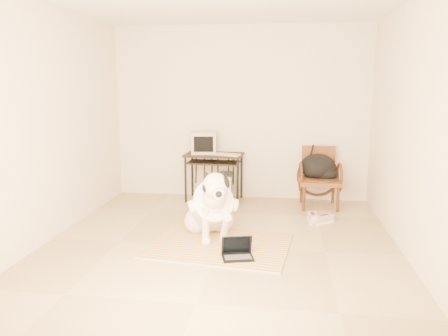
% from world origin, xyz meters
% --- Properties ---
extents(floor, '(4.50, 4.50, 0.00)m').
position_xyz_m(floor, '(0.00, 0.00, 0.00)').
color(floor, tan).
rests_on(floor, ground).
extents(wall_back, '(4.50, 0.00, 4.50)m').
position_xyz_m(wall_back, '(0.00, 2.25, 1.35)').
color(wall_back, beige).
rests_on(wall_back, floor).
extents(wall_front, '(4.50, 0.00, 4.50)m').
position_xyz_m(wall_front, '(0.00, -2.25, 1.35)').
color(wall_front, beige).
rests_on(wall_front, floor).
extents(wall_left, '(0.00, 4.50, 4.50)m').
position_xyz_m(wall_left, '(-2.00, 0.00, 1.35)').
color(wall_left, beige).
rests_on(wall_left, floor).
extents(wall_right, '(0.00, 4.50, 4.50)m').
position_xyz_m(wall_right, '(2.00, 0.00, 1.35)').
color(wall_right, beige).
rests_on(wall_right, floor).
extents(rug, '(1.67, 1.35, 0.02)m').
position_xyz_m(rug, '(0.00, 0.02, 0.01)').
color(rug, orange).
rests_on(rug, floor).
extents(dog, '(0.71, 1.16, 0.92)m').
position_xyz_m(dog, '(-0.13, 0.28, 0.37)').
color(dog, white).
rests_on(dog, rug).
extents(laptop, '(0.37, 0.30, 0.23)m').
position_xyz_m(laptop, '(0.24, -0.32, 0.07)').
color(laptop, black).
rests_on(laptop, rug).
extents(computer_desk, '(0.91, 0.53, 0.74)m').
position_xyz_m(computer_desk, '(-0.37, 1.96, 0.64)').
color(computer_desk, black).
rests_on(computer_desk, floor).
extents(crt_monitor, '(0.41, 0.40, 0.33)m').
position_xyz_m(crt_monitor, '(-0.53, 2.00, 0.91)').
color(crt_monitor, '#B7AB90').
rests_on(crt_monitor, computer_desk).
extents(desk_keyboard, '(0.44, 0.27, 0.03)m').
position_xyz_m(desk_keyboard, '(-0.16, 1.84, 0.75)').
color(desk_keyboard, '#B7AB90').
rests_on(desk_keyboard, computer_desk).
extents(pc_tower, '(0.24, 0.48, 0.44)m').
position_xyz_m(pc_tower, '(-0.18, 1.92, 0.22)').
color(pc_tower, '#4D4D4F').
rests_on(pc_tower, floor).
extents(rattan_chair, '(0.60, 0.58, 0.88)m').
position_xyz_m(rattan_chair, '(1.23, 1.85, 0.44)').
color(rattan_chair, brown).
rests_on(rattan_chair, floor).
extents(backpack, '(0.55, 0.43, 0.39)m').
position_xyz_m(backpack, '(1.22, 1.84, 0.58)').
color(backpack, black).
rests_on(backpack, rattan_chair).
extents(sneaker_left, '(0.14, 0.31, 0.10)m').
position_xyz_m(sneaker_left, '(1.10, 1.07, 0.05)').
color(sneaker_left, white).
rests_on(sneaker_left, floor).
extents(sneaker_right, '(0.31, 0.29, 0.11)m').
position_xyz_m(sneaker_right, '(1.23, 1.03, 0.05)').
color(sneaker_right, white).
rests_on(sneaker_right, floor).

